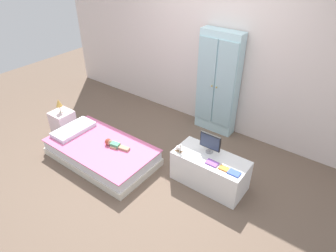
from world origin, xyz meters
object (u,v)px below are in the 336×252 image
Objects in this scene: bed at (102,152)px; nightstand at (63,122)px; book_purple at (212,163)px; table_lamp at (59,103)px; tv_stand at (210,170)px; book_blue at (234,173)px; wardrobe at (218,84)px; doll at (113,144)px; book_orange at (224,168)px; tv_monitor at (210,142)px; rocking_horse_toy at (179,148)px.

nightstand is at bearing 173.28° from bed.
book_purple is (2.62, 0.27, 0.26)m from nightstand.
table_lamp is (-1.05, 0.12, 0.40)m from bed.
nightstand is at bearing -174.07° from book_purple.
tv_stand reaches higher than nightstand.
table_lamp is 2.93m from book_blue.
wardrobe is (1.95, 1.57, 0.64)m from nightstand.
doll is at bearing -114.94° from wardrobe.
nightstand is at bearing 180.00° from table_lamp.
book_blue reaches higher than tv_stand.
table_lamp is at bearing -174.42° from book_orange.
book_blue is (0.44, -0.18, -0.15)m from tv_monitor.
nightstand is 3.08× the size of book_orange.
bed is 2.04m from wardrobe.
bed is 6.78× the size of table_lamp.
doll is at bearing -1.73° from table_lamp.
doll is 1.85m from wardrobe.
tv_monitor reaches higher than book_blue.
book_orange is (1.58, 0.31, 0.15)m from doll.
table_lamp reaches higher than nightstand.
book_blue reaches higher than nightstand.
book_orange is at bearing -23.47° from tv_stand.
rocking_horse_toy reaches higher than book_orange.
tv_stand is (1.34, 0.41, -0.08)m from doll.
table_lamp is 2.52m from tv_monitor.
book_orange and book_blue have the same top height.
wardrobe is 13.65× the size of rocking_horse_toy.
book_orange is 0.13m from book_blue.
nightstand is at bearing -174.42° from book_orange.
doll is 1.21m from nightstand.
book_purple is (0.46, 0.04, -0.05)m from rocking_horse_toy.
wardrobe reaches higher than nightstand.
book_orange is 0.83× the size of book_blue.
book_orange is (2.79, 0.27, 0.26)m from nightstand.
doll is at bearing -1.73° from nightstand.
tv_stand is 0.26m from book_purple.
table_lamp is 1.93× the size of rocking_horse_toy.
wardrobe reaches higher than book_orange.
book_blue reaches higher than doll.
rocking_horse_toy is 0.80× the size of book_purple.
tv_stand is (2.55, 0.37, -0.31)m from table_lamp.
book_purple is at bearing 12.31° from doll.
rocking_horse_toy is (2.17, 0.23, 0.31)m from nightstand.
book_orange is at bearing 12.87° from bed.
table_lamp is at bearing 178.27° from doll.
table_lamp is at bearing -174.67° from book_blue.
table_lamp reaches higher than bed.
tv_stand is 0.50m from rocking_horse_toy.
table_lamp is at bearing -169.70° from tv_monitor.
table_lamp is 2.52m from wardrobe.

